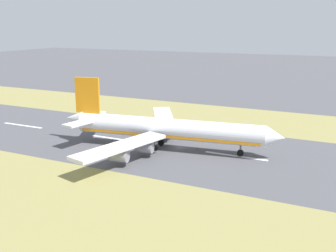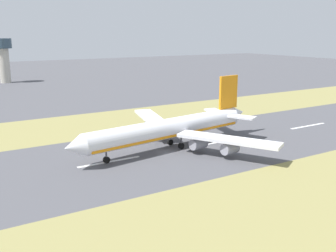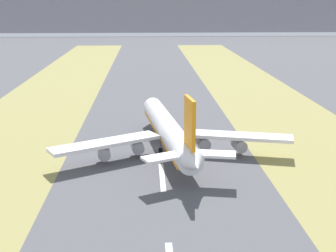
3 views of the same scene
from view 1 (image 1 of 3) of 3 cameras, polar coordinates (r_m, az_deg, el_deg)
name	(u,v)px [view 1 (image 1 of 3)]	position (r m, az deg, el deg)	size (l,w,h in m)	color
ground_plane	(179,148)	(117.55, 1.63, -3.19)	(800.00, 800.00, 0.00)	#4C4C51
grass_median_west	(225,117)	(158.31, 8.28, 1.30)	(40.00, 600.00, 0.01)	olive
grass_median_east	(87,210)	(81.40, -11.67, -11.81)	(40.00, 600.00, 0.01)	olive
centreline_dash_near	(23,125)	(153.03, -20.30, 0.08)	(1.20, 18.00, 0.01)	silver
centreline_dash_mid	(115,139)	(127.98, -7.65, -1.83)	(1.20, 18.00, 0.01)	silver
centreline_dash_far	(236,156)	(111.98, 9.82, -4.31)	(1.20, 18.00, 0.01)	silver
airplane_main_jet	(162,129)	(115.46, -0.90, -0.40)	(63.55, 67.13, 20.20)	white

